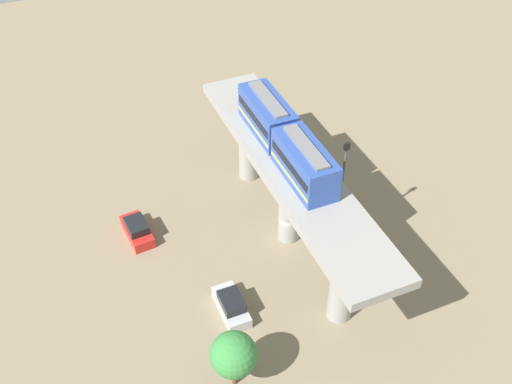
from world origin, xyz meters
TOP-DOWN VIEW (x-y plane):
  - ground_plane at (0.00, 0.00)m, footprint 120.00×120.00m
  - viaduct at (0.00, 0.00)m, footprint 5.20×28.00m
  - train at (0.00, -1.40)m, footprint 2.64×13.55m
  - parked_car_red at (12.18, -5.19)m, footprint 2.15×4.34m
  - parked_car_silver at (7.55, 5.68)m, footprint 1.81×4.20m
  - tree_near_viaduct at (9.56, 11.47)m, footprint 3.22×3.22m
  - signal_post at (-3.40, 2.27)m, footprint 0.44×0.28m

SIDE VIEW (x-z plane):
  - ground_plane at x=0.00m, z-range 0.00..0.00m
  - parked_car_red at x=12.18m, z-range -0.14..1.62m
  - parked_car_silver at x=7.55m, z-range -0.14..1.62m
  - tree_near_viaduct at x=9.56m, z-range 0.89..5.94m
  - signal_post at x=-3.40m, z-range 0.53..11.33m
  - viaduct at x=0.00m, z-range 2.03..10.23m
  - train at x=0.00m, z-range 8.11..11.35m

